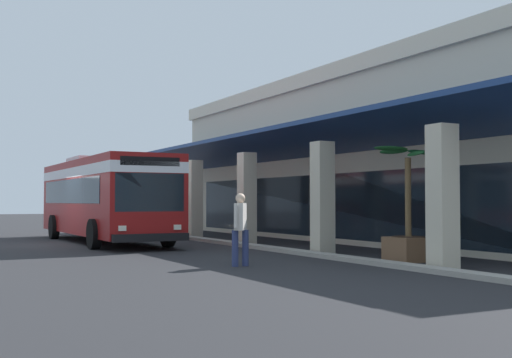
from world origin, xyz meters
TOP-DOWN VIEW (x-y plane):
  - ground at (0.00, 8.00)m, footprint 120.00×120.00m
  - curb_strip at (2.96, 5.30)m, footprint 30.31×0.50m
  - plaza_building at (2.96, 14.92)m, footprint 25.55×15.44m
  - transit_bus at (-0.59, 1.62)m, footprint 11.22×2.88m
  - pedestrian at (10.29, 2.15)m, footprint 0.54×0.53m
  - potted_palm at (11.16, 6.62)m, footprint 1.99×2.16m

SIDE VIEW (x-z plane):
  - ground at x=0.00m, z-range 0.00..0.00m
  - curb_strip at x=2.96m, z-range 0.00..0.12m
  - potted_palm at x=11.16m, z-range -0.87..2.15m
  - pedestrian at x=10.29m, z-range 0.12..1.88m
  - transit_bus at x=-0.59m, z-range 0.18..3.52m
  - plaza_building at x=2.96m, z-range 0.00..6.73m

